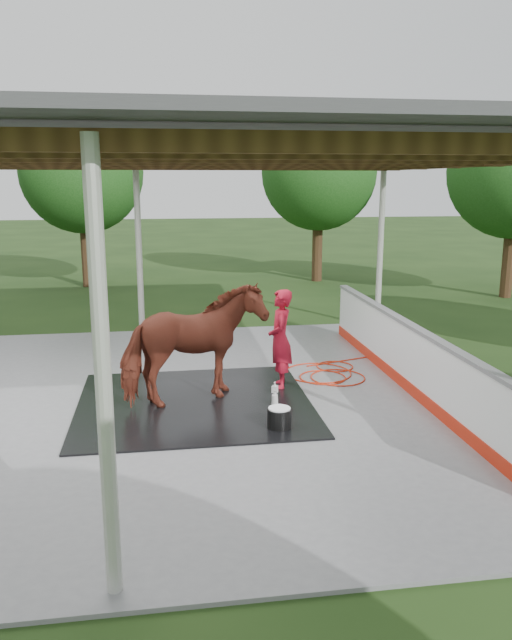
{
  "coord_description": "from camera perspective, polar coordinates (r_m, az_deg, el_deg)",
  "views": [
    {
      "loc": [
        0.5,
        -9.63,
        3.55
      ],
      "look_at": [
        1.98,
        0.09,
        1.34
      ],
      "focal_mm": 35.0,
      "sensor_mm": 36.0,
      "label": 1
    }
  ],
  "objects": [
    {
      "name": "pavilion_structure",
      "position": [
        9.65,
        -12.02,
        14.88
      ],
      "size": [
        12.6,
        10.6,
        4.05
      ],
      "color": "beige",
      "rests_on": "ground"
    },
    {
      "name": "horse",
      "position": [
        9.83,
        -5.76,
        -2.29
      ],
      "size": [
        2.45,
        1.76,
        1.89
      ],
      "primitive_type": "imported",
      "rotation": [
        0.0,
        0.0,
        1.94
      ],
      "color": "maroon",
      "rests_on": "rubber_mat"
    },
    {
      "name": "soap_bottle_a",
      "position": [
        9.89,
        1.73,
        -7.19
      ],
      "size": [
        0.15,
        0.15,
        0.28
      ],
      "primitive_type": "imported",
      "rotation": [
        0.0,
        0.0,
        0.59
      ],
      "color": "silver",
      "rests_on": "concrete_slab"
    },
    {
      "name": "dasher_board",
      "position": [
        10.88,
        13.88,
        -3.47
      ],
      "size": [
        0.16,
        8.0,
        1.15
      ],
      "color": "red",
      "rests_on": "concrete_slab"
    },
    {
      "name": "concrete_slab",
      "position": [
        10.27,
        -11.0,
        -7.64
      ],
      "size": [
        12.0,
        10.0,
        0.05
      ],
      "primitive_type": "cube",
      "color": "slate",
      "rests_on": "ground"
    },
    {
      "name": "soap_bottle_b",
      "position": [
        10.48,
        1.73,
        -6.22
      ],
      "size": [
        0.13,
        0.13,
        0.21
      ],
      "primitive_type": "imported",
      "rotation": [
        0.0,
        0.0,
        -0.44
      ],
      "color": "#338CD8",
      "rests_on": "concrete_slab"
    },
    {
      "name": "ground",
      "position": [
        10.28,
        -10.99,
        -7.77
      ],
      "size": [
        100.0,
        100.0,
        0.0
      ],
      "primitive_type": "plane",
      "color": "#1E3814"
    },
    {
      "name": "hose_coil",
      "position": [
        11.6,
        6.45,
        -4.91
      ],
      "size": [
        1.9,
        1.72,
        0.02
      ],
      "color": "red",
      "rests_on": "concrete_slab"
    },
    {
      "name": "tree_belt",
      "position": [
        10.54,
        -10.02,
        13.79
      ],
      "size": [
        28.0,
        28.0,
        5.8
      ],
      "color": "#382314",
      "rests_on": "ground"
    },
    {
      "name": "wash_bucket",
      "position": [
        9.05,
        2.14,
        -8.95
      ],
      "size": [
        0.35,
        0.35,
        0.32
      ],
      "color": "black",
      "rests_on": "concrete_slab"
    },
    {
      "name": "handler",
      "position": [
        10.6,
        2.23,
        -1.77
      ],
      "size": [
        0.51,
        0.68,
        1.71
      ],
      "primitive_type": "imported",
      "rotation": [
        0.0,
        0.0,
        -1.74
      ],
      "color": "red",
      "rests_on": "concrete_slab"
    },
    {
      "name": "rubber_mat",
      "position": [
        10.11,
        -5.64,
        -7.55
      ],
      "size": [
        3.68,
        3.45,
        0.03
      ],
      "primitive_type": "cube",
      "color": "black",
      "rests_on": "concrete_slab"
    }
  ]
}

